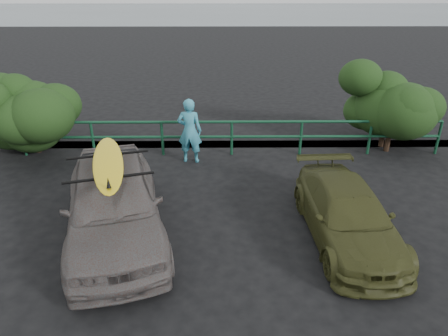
{
  "coord_description": "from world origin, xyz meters",
  "views": [
    {
      "loc": [
        0.67,
        -5.75,
        4.66
      ],
      "look_at": [
        0.75,
        1.66,
        1.14
      ],
      "focal_mm": 32.0,
      "sensor_mm": 36.0,
      "label": 1
    }
  ],
  "objects_px": {
    "guardrail": "(197,138)",
    "man": "(190,131)",
    "sedan": "(113,202)",
    "olive_vehicle": "(347,214)",
    "surfboard": "(108,162)"
  },
  "relations": [
    {
      "from": "surfboard",
      "to": "olive_vehicle",
      "type": "bearing_deg",
      "value": -16.8
    },
    {
      "from": "olive_vehicle",
      "to": "surfboard",
      "type": "height_order",
      "value": "surfboard"
    },
    {
      "from": "olive_vehicle",
      "to": "guardrail",
      "type": "bearing_deg",
      "value": 124.26
    },
    {
      "from": "man",
      "to": "surfboard",
      "type": "height_order",
      "value": "man"
    },
    {
      "from": "guardrail",
      "to": "man",
      "type": "bearing_deg",
      "value": -109.52
    },
    {
      "from": "sedan",
      "to": "guardrail",
      "type": "bearing_deg",
      "value": 55.79
    },
    {
      "from": "guardrail",
      "to": "sedan",
      "type": "relative_size",
      "value": 3.14
    },
    {
      "from": "guardrail",
      "to": "olive_vehicle",
      "type": "bearing_deg",
      "value": -53.23
    },
    {
      "from": "guardrail",
      "to": "man",
      "type": "height_order",
      "value": "man"
    },
    {
      "from": "sedan",
      "to": "olive_vehicle",
      "type": "distance_m",
      "value": 4.53
    },
    {
      "from": "man",
      "to": "surfboard",
      "type": "distance_m",
      "value": 3.86
    },
    {
      "from": "sedan",
      "to": "man",
      "type": "height_order",
      "value": "man"
    },
    {
      "from": "sedan",
      "to": "man",
      "type": "distance_m",
      "value": 3.8
    },
    {
      "from": "sedan",
      "to": "olive_vehicle",
      "type": "bearing_deg",
      "value": -16.8
    },
    {
      "from": "surfboard",
      "to": "man",
      "type": "bearing_deg",
      "value": 55.86
    }
  ]
}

